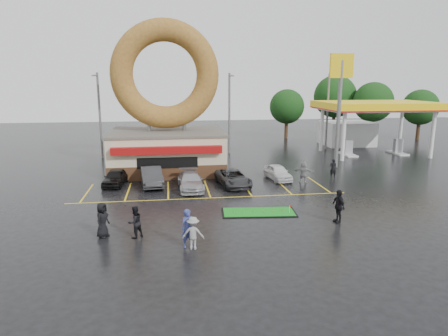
{
  "coord_description": "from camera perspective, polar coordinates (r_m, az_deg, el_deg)",
  "views": [
    {
      "loc": [
        -2.81,
        -23.73,
        8.16
      ],
      "look_at": [
        0.92,
        3.2,
        2.2
      ],
      "focal_mm": 32.0,
      "sensor_mm": 36.0,
      "label": 1
    }
  ],
  "objects": [
    {
      "name": "person_cameraman",
      "position": [
        24.37,
        16.02,
        -5.25
      ],
      "size": [
        0.64,
        1.21,
        1.97
      ],
      "primitive_type": "imported",
      "rotation": [
        0.0,
        0.0,
        -1.43
      ],
      "color": "black",
      "rests_on": "ground"
    },
    {
      "name": "car_silver",
      "position": [
        30.68,
        -4.82,
        -1.85
      ],
      "size": [
        1.98,
        4.54,
        1.3
      ],
      "primitive_type": "imported",
      "rotation": [
        0.0,
        0.0,
        0.03
      ],
      "color": "#A2A3A7",
      "rests_on": "ground"
    },
    {
      "name": "gas_station",
      "position": [
        50.35,
        19.21,
        6.6
      ],
      "size": [
        12.3,
        13.65,
        5.9
      ],
      "color": "silver",
      "rests_on": "ground"
    },
    {
      "name": "donut_shop",
      "position": [
        36.89,
        -8.2,
        6.49
      ],
      "size": [
        10.2,
        8.7,
        13.5
      ],
      "color": "#472B19",
      "rests_on": "ground"
    },
    {
      "name": "person_blackjkt",
      "position": [
        21.75,
        -12.6,
        -7.54
      ],
      "size": [
        1.07,
        1.04,
        1.73
      ],
      "primitive_type": "imported",
      "rotation": [
        0.0,
        0.0,
        3.83
      ],
      "color": "black",
      "rests_on": "ground"
    },
    {
      "name": "tree_far_b",
      "position": [
        62.46,
        26.25,
        7.78
      ],
      "size": [
        4.9,
        4.9,
        7.0
      ],
      "color": "#332114",
      "rests_on": "ground"
    },
    {
      "name": "car_black",
      "position": [
        32.9,
        -15.27,
        -1.3
      ],
      "size": [
        1.98,
        3.9,
        1.27
      ],
      "primitive_type": "imported",
      "rotation": [
        0.0,
        0.0,
        -0.13
      ],
      "color": "black",
      "rests_on": "ground"
    },
    {
      "name": "tree_far_c",
      "position": [
        62.88,
        15.58,
        9.8
      ],
      "size": [
        6.3,
        6.3,
        9.0
      ],
      "color": "#332114",
      "rests_on": "ground"
    },
    {
      "name": "car_grey",
      "position": [
        31.56,
        1.31,
        -1.44
      ],
      "size": [
        2.7,
        4.79,
        1.26
      ],
      "primitive_type": "imported",
      "rotation": [
        0.0,
        0.0,
        0.14
      ],
      "color": "#303033",
      "rests_on": "ground"
    },
    {
      "name": "ground",
      "position": [
        25.25,
        -1.09,
        -6.49
      ],
      "size": [
        120.0,
        120.0,
        0.0
      ],
      "primitive_type": "plane",
      "color": "black",
      "rests_on": "ground"
    },
    {
      "name": "streetlight_left",
      "position": [
        44.36,
        -17.35,
        7.44
      ],
      "size": [
        0.4,
        2.21,
        9.0
      ],
      "color": "slate",
      "rests_on": "ground"
    },
    {
      "name": "person_walker_near",
      "position": [
        32.99,
        11.28,
        -0.58
      ],
      "size": [
        1.74,
        1.24,
        1.81
      ],
      "primitive_type": "imported",
      "rotation": [
        0.0,
        0.0,
        2.67
      ],
      "color": "gray",
      "rests_on": "ground"
    },
    {
      "name": "person_hoodie",
      "position": [
        19.91,
        -4.42,
        -9.27
      ],
      "size": [
        1.19,
        0.85,
        1.67
      ],
      "primitive_type": "imported",
      "rotation": [
        0.0,
        0.0,
        2.91
      ],
      "color": "gray",
      "rests_on": "ground"
    },
    {
      "name": "person_bystander",
      "position": [
        22.26,
        -16.99,
        -7.1
      ],
      "size": [
        0.92,
        1.09,
        1.9
      ],
      "primitive_type": "imported",
      "rotation": [
        0.0,
        0.0,
        1.17
      ],
      "color": "black",
      "rests_on": "ground"
    },
    {
      "name": "putting_green",
      "position": [
        25.45,
        4.97,
        -6.3
      ],
      "size": [
        4.8,
        2.41,
        0.58
      ],
      "color": "black",
      "rests_on": "ground"
    },
    {
      "name": "person_blue",
      "position": [
        20.16,
        -5.14,
        -8.57
      ],
      "size": [
        0.83,
        0.67,
        1.96
      ],
      "primitive_type": "imported",
      "rotation": [
        0.0,
        0.0,
        0.32
      ],
      "color": "navy",
      "rests_on": "ground"
    },
    {
      "name": "car_white",
      "position": [
        33.82,
        7.68,
        -0.61
      ],
      "size": [
        1.95,
        3.86,
        1.26
      ],
      "primitive_type": "imported",
      "rotation": [
        0.0,
        0.0,
        0.13
      ],
      "color": "silver",
      "rests_on": "ground"
    },
    {
      "name": "streetlight_mid",
      "position": [
        45.29,
        0.78,
        8.09
      ],
      "size": [
        0.4,
        2.21,
        9.0
      ],
      "color": "slate",
      "rests_on": "ground"
    },
    {
      "name": "car_dgrey",
      "position": [
        32.2,
        -10.33,
        -1.15
      ],
      "size": [
        2.13,
        4.69,
        1.49
      ],
      "primitive_type": "imported",
      "rotation": [
        0.0,
        0.0,
        0.12
      ],
      "color": "#2C2C2F",
      "rests_on": "ground"
    },
    {
      "name": "streetlight_right",
      "position": [
        49.49,
        14.61,
        8.06
      ],
      "size": [
        0.4,
        2.21,
        9.0
      ],
      "color": "slate",
      "rests_on": "ground"
    },
    {
      "name": "tree_far_d",
      "position": [
        58.32,
        8.97,
        8.65
      ],
      "size": [
        4.9,
        4.9,
        7.0
      ],
      "color": "#332114",
      "rests_on": "ground"
    },
    {
      "name": "person_walker_far",
      "position": [
        35.41,
        15.33,
        -0.05
      ],
      "size": [
        0.71,
        0.62,
        1.63
      ],
      "primitive_type": "imported",
      "rotation": [
        0.0,
        0.0,
        2.67
      ],
      "color": "black",
      "rests_on": "ground"
    },
    {
      "name": "dumpster",
      "position": [
        37.66,
        -14.89,
        0.44
      ],
      "size": [
        1.99,
        1.52,
        1.3
      ],
      "primitive_type": "cube",
      "rotation": [
        0.0,
        0.0,
        0.19
      ],
      "color": "#183E17",
      "rests_on": "ground"
    },
    {
      "name": "tree_far_a",
      "position": [
        61.04,
        20.53,
        8.8
      ],
      "size": [
        5.6,
        5.6,
        8.0
      ],
      "color": "#332114",
      "rests_on": "ground"
    },
    {
      "name": "shell_sign",
      "position": [
        39.08,
        16.26,
        10.74
      ],
      "size": [
        2.2,
        0.36,
        10.6
      ],
      "color": "slate",
      "rests_on": "ground"
    }
  ]
}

